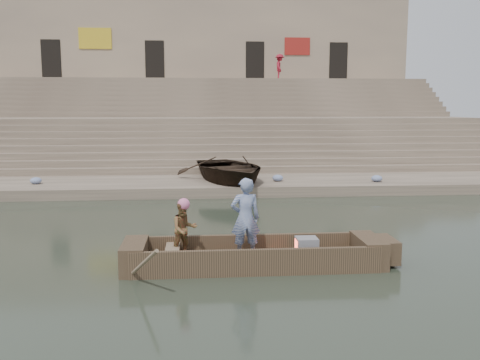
{
  "coord_description": "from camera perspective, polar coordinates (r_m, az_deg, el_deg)",
  "views": [
    {
      "loc": [
        0.77,
        -13.21,
        3.47
      ],
      "look_at": [
        1.99,
        1.12,
        1.4
      ],
      "focal_mm": 38.91,
      "sensor_mm": 36.0,
      "label": 1
    }
  ],
  "objects": [
    {
      "name": "standing_man",
      "position": [
        11.11,
        0.59,
        -4.2
      ],
      "size": [
        0.67,
        0.47,
        1.74
      ],
      "primitive_type": "imported",
      "rotation": [
        0.0,
        0.0,
        3.23
      ],
      "color": "navy",
      "rests_on": "main_rowboat"
    },
    {
      "name": "main_rowboat",
      "position": [
        11.41,
        1.51,
        -8.94
      ],
      "size": [
        5.0,
        1.3,
        0.22
      ],
      "primitive_type": "cube",
      "color": "brown",
      "rests_on": "ground"
    },
    {
      "name": "pedestrian",
      "position": [
        36.29,
        4.38,
        12.27
      ],
      "size": [
        0.84,
        1.22,
        1.72
      ],
      "primitive_type": "imported",
      "rotation": [
        0.0,
        0.0,
        1.38
      ],
      "color": "maroon",
      "rests_on": "upper_landing"
    },
    {
      "name": "beached_rowboat",
      "position": [
        21.19,
        -1.23,
        1.26
      ],
      "size": [
        4.74,
        5.74,
        1.03
      ],
      "primitive_type": "imported",
      "rotation": [
        0.0,
        0.0,
        0.27
      ],
      "color": "#2D2116",
      "rests_on": "lower_landing"
    },
    {
      "name": "ghat_steps",
      "position": [
        30.46,
        -6.34,
        5.0
      ],
      "size": [
        32.0,
        11.0,
        5.2
      ],
      "color": "gray",
      "rests_on": "ground"
    },
    {
      "name": "building_wall",
      "position": [
        39.77,
        -6.09,
        11.22
      ],
      "size": [
        32.0,
        5.07,
        11.2
      ],
      "color": "tan",
      "rests_on": "ground"
    },
    {
      "name": "television",
      "position": [
        11.51,
        7.26,
        -7.26
      ],
      "size": [
        0.46,
        0.42,
        0.4
      ],
      "color": "gray",
      "rests_on": "main_rowboat"
    },
    {
      "name": "rowboat_trim",
      "position": [
        11.38,
        2.58,
        -7.97
      ],
      "size": [
        6.04,
        2.63,
        1.88
      ],
      "color": "brown",
      "rests_on": "ground"
    },
    {
      "name": "rowing_man",
      "position": [
        11.32,
        -6.15,
        -5.37
      ],
      "size": [
        0.71,
        0.64,
        1.21
      ],
      "primitive_type": "imported",
      "rotation": [
        0.0,
        0.0,
        0.36
      ],
      "color": "#246C2A",
      "rests_on": "main_rowboat"
    },
    {
      "name": "mid_landing",
      "position": [
        28.8,
        -6.41,
        4.02
      ],
      "size": [
        32.0,
        3.0,
        2.8
      ],
      "primitive_type": "cube",
      "color": "gray",
      "rests_on": "ground"
    },
    {
      "name": "ground",
      "position": [
        13.68,
        -7.98,
        -6.59
      ],
      "size": [
        120.0,
        120.0,
        0.0
      ],
      "primitive_type": "plane",
      "color": "#263024",
      "rests_on": "ground"
    },
    {
      "name": "upper_landing",
      "position": [
        35.73,
        -6.15,
        6.75
      ],
      "size": [
        32.0,
        3.0,
        5.2
      ],
      "primitive_type": "cube",
      "color": "gray",
      "rests_on": "ground"
    },
    {
      "name": "lower_landing",
      "position": [
        21.48,
        -6.87,
        -0.63
      ],
      "size": [
        32.0,
        4.0,
        0.4
      ],
      "primitive_type": "cube",
      "color": "gray",
      "rests_on": "ground"
    },
    {
      "name": "cloth_bundles",
      "position": [
        20.99,
        -8.06,
        0.06
      ],
      "size": [
        16.81,
        1.16,
        0.26
      ],
      "color": "#3F5999",
      "rests_on": "lower_landing"
    }
  ]
}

